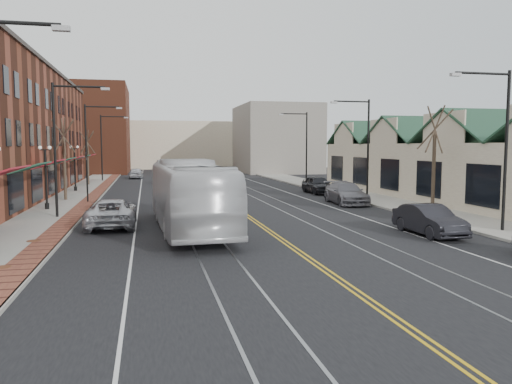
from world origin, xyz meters
name	(u,v)px	position (x,y,z in m)	size (l,w,h in m)	color
ground	(332,275)	(0.00, 0.00, 0.00)	(160.00, 160.00, 0.00)	black
sidewalk_left	(60,210)	(-12.00, 20.00, 0.07)	(4.00, 120.00, 0.15)	gray
sidewalk_right	(384,201)	(12.00, 20.00, 0.07)	(4.00, 120.00, 0.15)	gray
building_right	(453,172)	(18.00, 20.00, 2.30)	(8.00, 36.00, 4.60)	#C4B097
backdrop_left	(84,130)	(-16.00, 70.00, 7.00)	(14.00, 18.00, 14.00)	brown
backdrop_mid	(178,145)	(0.00, 85.00, 4.50)	(22.00, 14.00, 9.00)	#C4B097
backdrop_right	(276,139)	(15.00, 65.00, 5.50)	(12.00, 16.00, 11.00)	slate
streetlight_l_1	(62,136)	(-11.05, 16.00, 5.03)	(3.33, 0.25, 8.00)	black
streetlight_l_2	(91,139)	(-11.05, 32.00, 5.03)	(3.33, 0.25, 8.00)	black
streetlight_l_3	(105,141)	(-11.05, 48.00, 5.03)	(3.33, 0.25, 8.00)	black
streetlight_r_0	(499,134)	(11.05, 6.00, 5.03)	(3.33, 0.25, 8.00)	black
streetlight_r_1	(363,138)	(11.05, 22.00, 5.03)	(3.33, 0.25, 8.00)	black
streetlight_r_2	(303,140)	(11.05, 38.00, 5.03)	(3.33, 0.25, 8.00)	black
lamppost_l_2	(46,179)	(-12.80, 20.00, 2.20)	(0.84, 0.28, 4.27)	black
lamppost_l_3	(75,169)	(-12.80, 34.00, 2.20)	(0.84, 0.28, 4.27)	black
tree_left_near	(64,157)	(-12.50, 26.00, 3.51)	(1.78, 1.37, 6.48)	#382B21
tree_left_far	(88,156)	(-12.50, 42.00, 3.28)	(1.66, 1.28, 6.02)	#382B21
tree_right_mid	(434,156)	(12.50, 14.00, 3.75)	(1.90, 1.46, 6.93)	#382B21
manhole_mid	(2,267)	(-11.20, 3.00, 0.16)	(0.60, 0.60, 0.02)	#592D19
manhole_far	(33,241)	(-11.20, 8.00, 0.16)	(0.60, 0.60, 0.02)	#592D19
traffic_signal	(87,173)	(-10.60, 24.00, 2.35)	(0.18, 0.15, 3.80)	black
transit_bus	(189,195)	(-3.98, 10.39, 1.84)	(3.09, 13.20, 3.68)	silver
parked_suv	(112,213)	(-8.06, 12.30, 0.77)	(2.56, 5.56, 1.54)	silver
parked_car_b	(429,220)	(7.50, 6.26, 0.76)	(1.61, 4.62, 1.52)	black
parked_car_c	(346,193)	(8.66, 19.63, 0.82)	(2.29, 5.62, 1.63)	slate
parked_car_d	(318,185)	(9.30, 27.79, 0.83)	(1.95, 4.84, 1.65)	black
distant_car_left	(166,178)	(-3.99, 43.47, 0.66)	(1.40, 4.02, 1.32)	black
distant_car_right	(210,177)	(1.14, 42.94, 0.74)	(2.07, 5.10, 1.48)	slate
distant_car_far	(136,173)	(-7.54, 52.99, 0.74)	(1.74, 4.32, 1.47)	#B6B7BD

